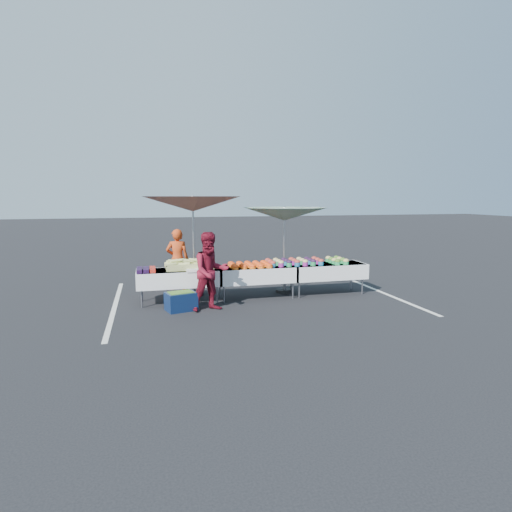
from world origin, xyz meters
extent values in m
plane|color=black|center=(0.00, 0.00, 0.00)|extent=(80.00, 80.00, 0.00)
cube|color=silver|center=(-3.20, 0.00, 0.00)|extent=(0.10, 5.00, 0.00)
cube|color=silver|center=(3.20, 0.00, 0.00)|extent=(0.10, 5.00, 0.00)
cube|color=white|center=(-1.80, 0.00, 0.73)|extent=(1.80, 0.75, 0.04)
cube|color=white|center=(-1.80, 0.00, 0.57)|extent=(1.86, 0.81, 0.36)
cylinder|color=slate|center=(-2.62, -0.29, 0.20)|extent=(0.04, 0.04, 0.39)
cylinder|color=slate|center=(-2.62, 0.29, 0.20)|extent=(0.04, 0.04, 0.39)
cylinder|color=slate|center=(-0.98, -0.29, 0.20)|extent=(0.04, 0.04, 0.39)
cylinder|color=slate|center=(-0.98, 0.29, 0.20)|extent=(0.04, 0.04, 0.39)
cube|color=white|center=(0.00, 0.00, 0.73)|extent=(1.80, 0.75, 0.04)
cube|color=white|center=(0.00, 0.00, 0.57)|extent=(1.86, 0.81, 0.36)
cylinder|color=slate|center=(-0.82, -0.29, 0.20)|extent=(0.04, 0.04, 0.39)
cylinder|color=slate|center=(-0.82, 0.29, 0.20)|extent=(0.04, 0.04, 0.39)
cylinder|color=slate|center=(0.82, -0.29, 0.20)|extent=(0.04, 0.04, 0.39)
cylinder|color=slate|center=(0.82, 0.29, 0.20)|extent=(0.04, 0.04, 0.39)
cube|color=white|center=(1.80, 0.00, 0.73)|extent=(1.80, 0.75, 0.04)
cube|color=white|center=(1.80, 0.00, 0.57)|extent=(1.86, 0.81, 0.36)
cylinder|color=slate|center=(0.98, -0.29, 0.20)|extent=(0.04, 0.04, 0.39)
cylinder|color=slate|center=(0.98, 0.29, 0.20)|extent=(0.04, 0.04, 0.39)
cylinder|color=slate|center=(2.62, -0.29, 0.20)|extent=(0.04, 0.04, 0.39)
cylinder|color=slate|center=(2.62, 0.29, 0.20)|extent=(0.04, 0.04, 0.39)
cube|color=black|center=(-2.65, -0.27, 0.79)|extent=(0.12, 0.12, 0.08)
cube|color=black|center=(-2.65, -0.13, 0.79)|extent=(0.12, 0.12, 0.08)
cube|color=black|center=(-2.65, 0.01, 0.79)|extent=(0.12, 0.12, 0.08)
cube|color=black|center=(-2.65, 0.15, 0.79)|extent=(0.12, 0.12, 0.08)
cube|color=black|center=(-2.51, -0.27, 0.79)|extent=(0.12, 0.12, 0.08)
cube|color=black|center=(-2.51, -0.13, 0.79)|extent=(0.12, 0.12, 0.08)
cube|color=black|center=(-2.51, 0.01, 0.79)|extent=(0.12, 0.12, 0.08)
cube|color=black|center=(-2.51, 0.15, 0.79)|extent=(0.12, 0.12, 0.08)
cube|color=red|center=(-2.37, -0.27, 0.79)|extent=(0.12, 0.12, 0.08)
cube|color=red|center=(-2.37, -0.13, 0.79)|extent=(0.12, 0.12, 0.08)
cube|color=red|center=(-2.37, 0.01, 0.79)|extent=(0.12, 0.12, 0.08)
cube|color=red|center=(-2.37, 0.15, 0.79)|extent=(0.12, 0.12, 0.08)
cube|color=#A4BB60|center=(-1.55, 0.05, 0.82)|extent=(1.05, 0.55, 0.14)
cylinder|color=#A4BB60|center=(-1.25, 0.20, 0.85)|extent=(0.27, 0.09, 0.10)
cylinder|color=#A4BB60|center=(-1.93, 0.10, 0.92)|extent=(0.27, 0.14, 0.07)
cylinder|color=#A4BB60|center=(-1.44, -0.06, 0.97)|extent=(0.27, 0.14, 0.09)
cylinder|color=#A4BB60|center=(-1.97, 0.08, 0.87)|extent=(0.27, 0.15, 0.10)
cylinder|color=#A4BB60|center=(-1.73, -0.01, 0.91)|extent=(0.27, 0.15, 0.08)
cylinder|color=#A4BB60|center=(-1.59, 0.09, 0.94)|extent=(0.27, 0.10, 0.10)
cylinder|color=#A4BB60|center=(-1.59, -0.03, 0.94)|extent=(0.27, 0.07, 0.08)
cylinder|color=#A4BB60|center=(-1.68, -0.13, 0.90)|extent=(0.27, 0.14, 0.09)
cylinder|color=#A4BB60|center=(-1.71, 0.25, 0.92)|extent=(0.27, 0.12, 0.08)
cylinder|color=#A4BB60|center=(-1.09, 0.14, 0.87)|extent=(0.27, 0.16, 0.08)
cylinder|color=#A4BB60|center=(-1.86, 0.01, 0.92)|extent=(0.27, 0.11, 0.07)
cylinder|color=#A4BB60|center=(-1.64, -0.18, 0.85)|extent=(0.27, 0.10, 0.07)
cylinder|color=#A4BB60|center=(-1.44, 0.19, 0.93)|extent=(0.27, 0.12, 0.08)
cylinder|color=#A4BB60|center=(-1.98, -0.17, 0.90)|extent=(0.27, 0.15, 0.08)
cylinder|color=#A4BB60|center=(-1.89, 0.09, 0.94)|extent=(0.27, 0.10, 0.08)
cylinder|color=#A4BB60|center=(-1.34, 0.00, 0.90)|extent=(0.27, 0.16, 0.10)
cylinder|color=#A4BB60|center=(-1.83, -0.02, 0.97)|extent=(0.27, 0.12, 0.09)
cylinder|color=#A4BB60|center=(-1.28, -0.18, 0.95)|extent=(0.27, 0.09, 0.07)
cylinder|color=#A4BB60|center=(-1.22, -0.15, 0.88)|extent=(0.27, 0.10, 0.09)
cylinder|color=#A4BB60|center=(-1.30, -0.09, 0.87)|extent=(0.27, 0.12, 0.09)
cylinder|color=#A4BB60|center=(-1.45, 0.28, 0.86)|extent=(0.27, 0.10, 0.08)
cylinder|color=#A4BB60|center=(-1.17, 0.03, 0.93)|extent=(0.27, 0.14, 0.10)
cube|color=white|center=(-1.50, -0.30, 0.78)|extent=(0.30, 0.25, 0.05)
cylinder|color=orange|center=(-0.55, -0.28, 0.78)|extent=(0.15, 0.15, 0.05)
ellipsoid|color=#F5380D|center=(-0.55, -0.28, 0.81)|extent=(0.15, 0.15, 0.08)
cylinder|color=orange|center=(-0.55, -0.10, 0.78)|extent=(0.15, 0.15, 0.05)
ellipsoid|color=#F5380D|center=(-0.55, -0.10, 0.81)|extent=(0.15, 0.15, 0.08)
cylinder|color=orange|center=(-0.55, 0.08, 0.78)|extent=(0.15, 0.15, 0.05)
ellipsoid|color=#F5380D|center=(-0.55, 0.08, 0.81)|extent=(0.15, 0.15, 0.08)
cylinder|color=orange|center=(-0.55, 0.26, 0.78)|extent=(0.15, 0.15, 0.05)
ellipsoid|color=#F5380D|center=(-0.55, 0.26, 0.81)|extent=(0.15, 0.15, 0.08)
cylinder|color=orange|center=(-0.35, -0.28, 0.78)|extent=(0.15, 0.15, 0.05)
ellipsoid|color=#F5380D|center=(-0.35, -0.28, 0.81)|extent=(0.15, 0.15, 0.08)
cylinder|color=orange|center=(-0.35, -0.10, 0.78)|extent=(0.15, 0.15, 0.05)
ellipsoid|color=#F5380D|center=(-0.35, -0.10, 0.81)|extent=(0.15, 0.15, 0.08)
cylinder|color=orange|center=(-0.35, 0.08, 0.78)|extent=(0.15, 0.15, 0.05)
ellipsoid|color=#F5380D|center=(-0.35, 0.08, 0.81)|extent=(0.15, 0.15, 0.08)
cylinder|color=orange|center=(-0.35, 0.26, 0.78)|extent=(0.15, 0.15, 0.05)
ellipsoid|color=#F5380D|center=(-0.35, 0.26, 0.81)|extent=(0.15, 0.15, 0.08)
cylinder|color=orange|center=(-0.15, -0.28, 0.78)|extent=(0.15, 0.15, 0.05)
ellipsoid|color=#F5380D|center=(-0.15, -0.28, 0.81)|extent=(0.15, 0.15, 0.08)
cylinder|color=orange|center=(-0.15, -0.10, 0.78)|extent=(0.15, 0.15, 0.05)
ellipsoid|color=#F5380D|center=(-0.15, -0.10, 0.81)|extent=(0.15, 0.15, 0.08)
cylinder|color=orange|center=(-0.15, 0.08, 0.78)|extent=(0.15, 0.15, 0.05)
ellipsoid|color=#F5380D|center=(-0.15, 0.08, 0.81)|extent=(0.15, 0.15, 0.08)
cylinder|color=orange|center=(-0.15, 0.26, 0.78)|extent=(0.15, 0.15, 0.05)
ellipsoid|color=#F5380D|center=(-0.15, 0.26, 0.81)|extent=(0.15, 0.15, 0.08)
cylinder|color=orange|center=(0.05, -0.28, 0.78)|extent=(0.15, 0.15, 0.05)
ellipsoid|color=#F5380D|center=(0.05, -0.28, 0.81)|extent=(0.15, 0.15, 0.08)
cylinder|color=orange|center=(0.05, -0.10, 0.78)|extent=(0.15, 0.15, 0.05)
ellipsoid|color=#F5380D|center=(0.05, -0.10, 0.81)|extent=(0.15, 0.15, 0.08)
cylinder|color=orange|center=(0.05, 0.08, 0.78)|extent=(0.15, 0.15, 0.05)
ellipsoid|color=#F5380D|center=(0.05, 0.08, 0.81)|extent=(0.15, 0.15, 0.08)
cylinder|color=orange|center=(0.05, 0.26, 0.78)|extent=(0.15, 0.15, 0.05)
ellipsoid|color=#F5380D|center=(0.05, 0.26, 0.81)|extent=(0.15, 0.15, 0.08)
cylinder|color=orange|center=(0.25, -0.28, 0.78)|extent=(0.15, 0.15, 0.05)
ellipsoid|color=#F5380D|center=(0.25, -0.28, 0.81)|extent=(0.15, 0.15, 0.08)
cylinder|color=orange|center=(0.25, -0.10, 0.78)|extent=(0.15, 0.15, 0.05)
ellipsoid|color=#F5380D|center=(0.25, -0.10, 0.81)|extent=(0.15, 0.15, 0.08)
cylinder|color=orange|center=(0.25, 0.08, 0.78)|extent=(0.15, 0.15, 0.05)
ellipsoid|color=#F5380D|center=(0.25, 0.08, 0.81)|extent=(0.15, 0.15, 0.08)
cylinder|color=orange|center=(0.25, 0.26, 0.78)|extent=(0.15, 0.15, 0.05)
ellipsoid|color=#F5380D|center=(0.25, 0.26, 0.81)|extent=(0.15, 0.15, 0.08)
cylinder|color=teal|center=(0.35, -0.22, 0.80)|extent=(0.13, 0.13, 0.10)
ellipsoid|color=#9E2F22|center=(0.35, -0.22, 0.86)|extent=(0.14, 0.14, 0.10)
cylinder|color=#A42392|center=(0.35, 0.00, 0.80)|extent=(0.13, 0.13, 0.10)
ellipsoid|color=#9E2F22|center=(0.35, 0.00, 0.86)|extent=(0.14, 0.14, 0.10)
cylinder|color=green|center=(0.35, 0.22, 0.80)|extent=(0.13, 0.13, 0.10)
ellipsoid|color=#9E2F22|center=(0.35, 0.22, 0.86)|extent=(0.14, 0.14, 0.10)
cylinder|color=#A42392|center=(0.55, -0.22, 0.80)|extent=(0.13, 0.13, 0.10)
ellipsoid|color=tan|center=(0.55, -0.22, 0.86)|extent=(0.14, 0.14, 0.10)
cylinder|color=green|center=(0.55, 0.00, 0.80)|extent=(0.13, 0.13, 0.10)
ellipsoid|color=tan|center=(0.55, 0.00, 0.86)|extent=(0.14, 0.14, 0.10)
cylinder|color=teal|center=(0.55, 0.22, 0.80)|extent=(0.13, 0.13, 0.10)
ellipsoid|color=tan|center=(0.55, 0.22, 0.86)|extent=(0.14, 0.14, 0.10)
cylinder|color=green|center=(0.75, -0.22, 0.80)|extent=(0.13, 0.13, 0.10)
ellipsoid|color=black|center=(0.75, -0.22, 0.86)|extent=(0.14, 0.14, 0.10)
cylinder|color=teal|center=(0.75, 0.00, 0.80)|extent=(0.13, 0.13, 0.10)
ellipsoid|color=black|center=(0.75, 0.00, 0.86)|extent=(0.14, 0.14, 0.10)
cylinder|color=#A42392|center=(0.75, 0.22, 0.80)|extent=(0.13, 0.13, 0.10)
ellipsoid|color=black|center=(0.75, 0.22, 0.86)|extent=(0.14, 0.14, 0.10)
cylinder|color=teal|center=(0.95, -0.22, 0.80)|extent=(0.13, 0.13, 0.10)
ellipsoid|color=#9E2F22|center=(0.95, -0.22, 0.86)|extent=(0.14, 0.14, 0.10)
cylinder|color=#A42392|center=(0.95, 0.00, 0.80)|extent=(0.13, 0.13, 0.10)
ellipsoid|color=#9E2F22|center=(0.95, 0.00, 0.86)|extent=(0.14, 0.14, 0.10)
cylinder|color=green|center=(0.95, 0.22, 0.80)|extent=(0.13, 0.13, 0.10)
ellipsoid|color=#9E2F22|center=(0.95, 0.22, 0.86)|extent=(0.14, 0.14, 0.10)
cylinder|color=#A42392|center=(1.15, -0.22, 0.80)|extent=(0.13, 0.13, 0.10)
ellipsoid|color=tan|center=(1.15, -0.22, 0.86)|extent=(0.14, 0.14, 0.10)
cylinder|color=green|center=(1.15, 0.00, 0.80)|extent=(0.13, 0.13, 0.10)
ellipsoid|color=tan|center=(1.15, 0.00, 0.86)|extent=(0.14, 0.14, 0.10)
cylinder|color=teal|center=(1.15, 0.22, 0.80)|extent=(0.13, 0.13, 0.10)
ellipsoid|color=tan|center=(1.15, 0.22, 0.86)|extent=(0.14, 0.14, 0.10)
cylinder|color=green|center=(1.35, -0.22, 0.80)|extent=(0.13, 0.13, 0.10)
ellipsoid|color=black|center=(1.35, -0.22, 0.86)|extent=(0.14, 0.14, 0.10)
cylinder|color=teal|center=(1.35, 0.00, 0.80)|extent=(0.13, 0.13, 0.10)
ellipsoid|color=black|center=(1.35, 0.00, 0.86)|extent=(0.14, 0.14, 0.10)
cylinder|color=#A42392|center=(1.35, 0.22, 0.80)|extent=(0.13, 0.13, 0.10)
ellipsoid|color=black|center=(1.35, 0.22, 0.86)|extent=(0.14, 0.14, 0.10)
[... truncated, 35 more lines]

